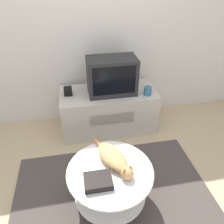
{
  "coord_description": "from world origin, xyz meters",
  "views": [
    {
      "loc": [
        -0.25,
        -1.27,
        1.9
      ],
      "look_at": [
        0.1,
        0.59,
        0.61
      ],
      "focal_mm": 35.0,
      "sensor_mm": 36.0,
      "label": 1
    }
  ],
  "objects": [
    {
      "name": "tv_stand",
      "position": [
        0.15,
        1.13,
        0.28
      ],
      "size": [
        1.22,
        0.57,
        0.55
      ],
      "color": "beige",
      "rests_on": "ground_plane"
    },
    {
      "name": "wall_back",
      "position": [
        0.0,
        1.5,
        1.3
      ],
      "size": [
        8.0,
        0.05,
        2.6
      ],
      "color": "silver",
      "rests_on": "ground_plane"
    },
    {
      "name": "tv",
      "position": [
        0.19,
        1.11,
        0.78
      ],
      "size": [
        0.59,
        0.33,
        0.45
      ],
      "color": "#232326",
      "rests_on": "tv_stand"
    },
    {
      "name": "coffee_table",
      "position": [
        -0.04,
        -0.04,
        0.3
      ],
      "size": [
        0.74,
        0.74,
        0.43
      ],
      "color": "#B2B2B7",
      "rests_on": "rug"
    },
    {
      "name": "ground_plane",
      "position": [
        0.0,
        0.0,
        0.0
      ],
      "size": [
        12.0,
        12.0,
        0.0
      ],
      "primitive_type": "plane",
      "color": "tan"
    },
    {
      "name": "cat",
      "position": [
        0.01,
        0.04,
        0.5
      ],
      "size": [
        0.32,
        0.57,
        0.13
      ],
      "rotation": [
        0.0,
        0.0,
        -1.18
      ],
      "color": "tan",
      "rests_on": "coffee_table"
    },
    {
      "name": "mug",
      "position": [
        0.61,
        0.97,
        0.61
      ],
      "size": [
        0.1,
        0.1,
        0.1
      ],
      "color": "teal",
      "rests_on": "tv_stand"
    },
    {
      "name": "speaker",
      "position": [
        -0.35,
        1.15,
        0.6
      ],
      "size": [
        0.1,
        0.1,
        0.1
      ],
      "color": "black",
      "rests_on": "tv_stand"
    },
    {
      "name": "rug",
      "position": [
        0.0,
        0.0,
        0.01
      ],
      "size": [
        1.92,
        1.34,
        0.02
      ],
      "color": "#4C423D",
      "rests_on": "ground_plane"
    },
    {
      "name": "dvd_box",
      "position": [
        -0.16,
        -0.15,
        0.48
      ],
      "size": [
        0.22,
        0.18,
        0.06
      ],
      "color": "black",
      "rests_on": "coffee_table"
    }
  ]
}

